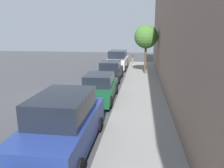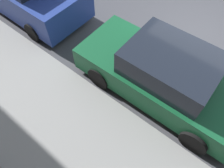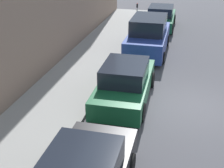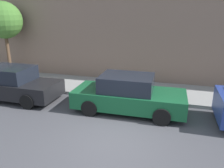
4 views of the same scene
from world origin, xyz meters
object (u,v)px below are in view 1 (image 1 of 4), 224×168
(parked_sedan_fourth, at_px, (110,71))
(street_tree, at_px, (146,37))
(parking_meter_far, at_px, (133,59))
(parked_suv_fifth, at_px, (118,60))
(fire_hydrant, at_px, (133,62))
(parked_suv_second, at_px, (64,124))
(parked_sedan_third, at_px, (99,88))

(parked_sedan_fourth, xyz_separation_m, street_tree, (2.92, 2.56, 2.77))
(parking_meter_far, height_order, street_tree, street_tree)
(parked_suv_fifth, relative_size, fire_hydrant, 7.02)
(parked_sedan_fourth, distance_m, parking_meter_far, 5.70)
(parked_sedan_fourth, distance_m, street_tree, 4.77)
(street_tree, bearing_deg, parked_suv_second, -101.96)
(parked_sedan_fourth, relative_size, parked_suv_fifth, 0.93)
(parking_meter_far, distance_m, fire_hydrant, 2.58)
(parked_sedan_third, distance_m, parked_suv_fifth, 11.09)
(parked_suv_fifth, height_order, parking_meter_far, parked_suv_fifth)
(parked_sedan_third, relative_size, parked_sedan_fourth, 1.01)
(parked_suv_fifth, height_order, street_tree, street_tree)
(parked_suv_second, relative_size, fire_hydrant, 6.96)
(parked_sedan_fourth, bearing_deg, parking_meter_far, 73.34)
(parked_sedan_third, height_order, parking_meter_far, parking_meter_far)
(parked_sedan_fourth, xyz_separation_m, parked_suv_fifth, (0.02, 5.51, 0.21))
(parked_suv_fifth, distance_m, parking_meter_far, 1.62)
(parked_sedan_third, distance_m, street_tree, 9.03)
(parked_suv_second, relative_size, parking_meter_far, 3.23)
(parked_sedan_third, bearing_deg, parked_suv_second, -91.26)
(parked_suv_fifth, bearing_deg, street_tree, -45.53)
(parked_suv_second, distance_m, parked_suv_fifth, 16.80)
(parked_suv_second, distance_m, fire_hydrant, 19.33)
(parked_sedan_fourth, relative_size, parking_meter_far, 3.03)
(parked_suv_fifth, distance_m, street_tree, 4.88)
(parked_suv_second, height_order, parking_meter_far, parked_suv_second)
(parked_sedan_third, xyz_separation_m, parked_sedan_fourth, (-0.12, 5.57, 0.00))
(parked_sedan_third, height_order, parked_sedan_fourth, same)
(parked_sedan_fourth, bearing_deg, street_tree, 41.15)
(parked_suv_second, distance_m, street_tree, 14.38)
(parked_sedan_third, bearing_deg, parking_meter_far, 82.17)
(parked_suv_second, xyz_separation_m, parked_sedan_third, (0.13, 5.72, -0.21))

